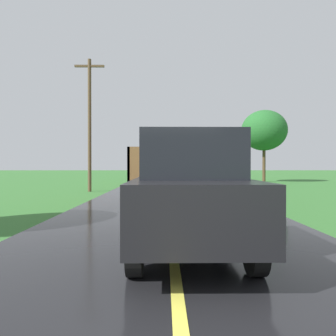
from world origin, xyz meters
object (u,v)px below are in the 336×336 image
(utility_pole_roadside, at_px, (90,121))
(following_car, at_px, (188,191))
(banana_truck_far, at_px, (165,166))
(roadside_tree_mid_right, at_px, (264,131))
(banana_truck_near, at_px, (165,166))

(utility_pole_roadside, bearing_deg, following_car, -69.05)
(banana_truck_far, bearing_deg, roadside_tree_mid_right, 13.11)
(banana_truck_far, distance_m, following_car, 20.61)
(utility_pole_roadside, distance_m, following_car, 13.59)
(utility_pole_roadside, height_order, following_car, utility_pole_roadside)
(utility_pole_roadside, distance_m, roadside_tree_mid_right, 17.08)
(banana_truck_near, distance_m, banana_truck_far, 12.62)
(banana_truck_near, relative_size, following_car, 1.42)
(banana_truck_far, distance_m, roadside_tree_mid_right, 9.99)
(banana_truck_near, xyz_separation_m, utility_pole_roadside, (-4.35, 4.40, 2.60))
(banana_truck_far, xyz_separation_m, utility_pole_roadside, (-4.39, -8.22, 2.61))
(banana_truck_far, xyz_separation_m, roadside_tree_mid_right, (9.18, 2.14, 3.30))
(following_car, bearing_deg, utility_pole_roadside, 110.95)
(banana_truck_near, height_order, utility_pole_roadside, utility_pole_roadside)
(banana_truck_near, xyz_separation_m, following_car, (0.39, -7.98, -0.41))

